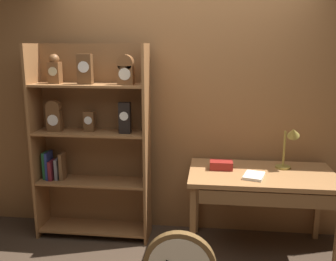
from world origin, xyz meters
TOP-DOWN VIEW (x-y plane):
  - back_wood_panel at (0.00, 1.28)m, footprint 4.80×0.05m
  - bookshelf at (-0.91, 1.02)m, footprint 1.12×0.33m
  - workbench at (0.73, 0.82)m, footprint 1.30×0.74m
  - desk_lamp at (0.98, 0.96)m, footprint 0.20×0.20m
  - toolbox_small at (0.37, 0.90)m, footprint 0.21×0.13m
  - open_repair_manual at (0.65, 0.72)m, footprint 0.21×0.26m

SIDE VIEW (x-z plane):
  - workbench at x=0.73m, z-range 0.30..1.08m
  - open_repair_manual at x=0.65m, z-range 0.78..0.80m
  - toolbox_small at x=0.37m, z-range 0.78..0.86m
  - bookshelf at x=-0.91m, z-range 0.04..1.95m
  - desk_lamp at x=0.98m, z-range 0.82..1.24m
  - back_wood_panel at x=0.00m, z-range 0.00..2.60m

